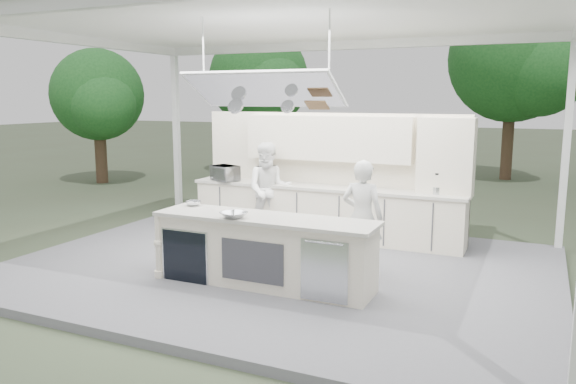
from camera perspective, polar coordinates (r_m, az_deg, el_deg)
The scene contains 12 objects.
ground at distance 8.68m, azimuth -0.86°, elevation -8.17°, with size 90.00×90.00×0.00m, color #3B4831.
stage_deck at distance 8.66m, azimuth -0.86°, elevation -7.79°, with size 8.00×6.00×0.12m, color #5B5C60.
tent at distance 8.32m, azimuth -0.95°, elevation 16.94°, with size 8.20×6.20×3.86m.
demo_island at distance 7.65m, azimuth -2.59°, elevation -5.97°, with size 3.10×0.79×0.95m.
back_counter at distance 10.22m, azimuth 3.68°, elevation -1.99°, with size 5.08×0.72×0.95m.
back_wall_unit at distance 10.13m, azimuth 6.53°, elevation 3.45°, with size 5.05×0.48×2.25m.
tree_cluster at distance 17.65m, azimuth 12.57°, elevation 11.45°, with size 19.55×9.40×5.85m.
head_chef at distance 8.13m, azimuth 7.56°, elevation -2.55°, with size 0.60×0.40×1.66m, color silver.
sous_chef at distance 10.20m, azimuth -1.92°, elevation 0.22°, with size 0.84×0.66×1.73m, color white.
toaster_oven at distance 10.78m, azimuth -6.44°, elevation 1.91°, with size 0.53×0.36×0.29m, color silver.
bowl_large at distance 7.46m, azimuth -5.53°, elevation -2.33°, with size 0.33×0.33×0.08m, color #B9BBC1.
bowl_small at distance 8.38m, azimuth -9.59°, elevation -1.14°, with size 0.22×0.22×0.07m, color silver.
Camera 1 is at (3.53, -7.47, 2.65)m, focal length 35.00 mm.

